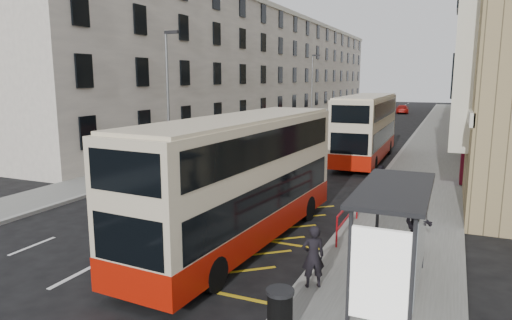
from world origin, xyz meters
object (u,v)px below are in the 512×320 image
at_px(street_lamp_far, 312,85).
at_px(car_silver, 340,114).
at_px(car_red, 402,109).
at_px(pedestrian_near, 313,256).
at_px(street_lamp_near, 168,92).
at_px(double_decker_front, 241,180).
at_px(car_dark, 356,108).
at_px(litter_bin, 280,311).
at_px(pedestrian_far, 380,187).
at_px(bus_shelter, 397,221).
at_px(pedestrian_mid, 418,224).
at_px(white_van, 329,116).
at_px(double_decker_rear, 366,128).

distance_m(street_lamp_far, car_silver, 9.35).
bearing_deg(car_red, car_silver, 57.22).
relative_size(pedestrian_near, car_silver, 0.41).
distance_m(street_lamp_near, double_decker_front, 14.05).
xyz_separation_m(car_silver, car_dark, (-0.38, 12.73, -0.01)).
bearing_deg(litter_bin, car_silver, 101.86).
height_order(street_lamp_near, pedestrian_far, street_lamp_near).
height_order(street_lamp_far, car_dark, street_lamp_far).
bearing_deg(car_dark, bus_shelter, -59.90).
bearing_deg(bus_shelter, car_dark, 102.05).
height_order(litter_bin, pedestrian_mid, pedestrian_mid).
relative_size(bus_shelter, pedestrian_near, 2.61).
distance_m(pedestrian_near, pedestrian_mid, 4.21).
xyz_separation_m(litter_bin, car_dark, (-11.55, 65.93, 0.01)).
distance_m(pedestrian_near, white_van, 46.86).
xyz_separation_m(pedestrian_far, car_dark, (-12.03, 55.63, -0.38)).
bearing_deg(white_van, bus_shelter, -55.93).
bearing_deg(pedestrian_mid, car_silver, 117.51).
bearing_deg(pedestrian_far, car_dark, -42.21).
height_order(street_lamp_near, street_lamp_far, same).
xyz_separation_m(bus_shelter, white_van, (-13.36, 45.38, -1.36)).
relative_size(double_decker_front, litter_bin, 10.86).
xyz_separation_m(street_lamp_near, car_red, (8.22, 51.61, -3.97)).
height_order(pedestrian_far, car_red, pedestrian_far).
xyz_separation_m(pedestrian_near, white_van, (-11.36, 45.47, -0.19)).
bearing_deg(street_lamp_near, litter_bin, -49.49).
bearing_deg(street_lamp_near, pedestrian_mid, -30.82).
height_order(car_silver, car_dark, car_silver).
distance_m(double_decker_rear, pedestrian_far, 12.03).
xyz_separation_m(pedestrian_mid, car_dark, (-13.81, 59.99, -0.36)).
xyz_separation_m(pedestrian_near, pedestrian_mid, (2.26, 3.55, 0.07)).
bearing_deg(car_silver, street_lamp_far, -120.00).
height_order(pedestrian_mid, pedestrian_far, pedestrian_far).
height_order(pedestrian_mid, car_silver, pedestrian_mid).
bearing_deg(pedestrian_far, double_decker_rear, -41.44).
bearing_deg(car_dark, double_decker_rear, -59.95).
relative_size(bus_shelter, street_lamp_far, 0.53).
distance_m(street_lamp_near, pedestrian_far, 14.40).
height_order(pedestrian_near, car_silver, pedestrian_near).
distance_m(car_silver, car_red, 14.87).
bearing_deg(car_silver, bus_shelter, -95.05).
relative_size(street_lamp_far, white_van, 1.42).
bearing_deg(pedestrian_mid, car_dark, 114.61).
bearing_deg(litter_bin, bus_shelter, 51.14).
bearing_deg(litter_bin, pedestrian_near, 90.00).
bearing_deg(bus_shelter, double_decker_rear, 102.17).
distance_m(street_lamp_far, pedestrian_far, 37.16).
relative_size(car_silver, car_red, 0.88).
distance_m(bus_shelter, double_decker_front, 5.69).
bearing_deg(white_van, car_silver, 105.60).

